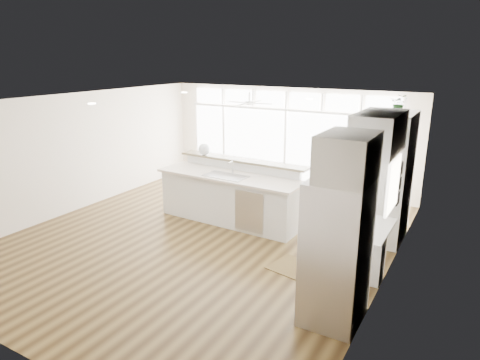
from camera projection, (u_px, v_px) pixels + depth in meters
The scene contains 24 objects.
floor at pixel (203, 238), 8.58m from camera, with size 7.00×8.00×0.02m, color #3D2A12.
ceiling at pixel (200, 101), 7.81m from camera, with size 7.00×8.00×0.02m, color white.
wall_back at pixel (287, 138), 11.52m from camera, with size 7.00×0.04×2.70m, color white.
wall_front at pixel (0, 253), 4.87m from camera, with size 7.00×0.04×2.70m, color white.
wall_left at pixel (77, 152), 9.87m from camera, with size 0.04×8.00×2.70m, color white.
wall_right at pixel (390, 203), 6.52m from camera, with size 0.04×8.00×2.70m, color white.
glass_wall at pixel (286, 150), 11.55m from camera, with size 5.80×0.06×2.08m, color white.
transom_row at pixel (287, 100), 11.18m from camera, with size 5.90×0.06×0.40m, color white.
desk_window at pixel (393, 185), 6.73m from camera, with size 0.04×0.85×0.85m, color white.
ceiling_fan at pixel (249, 99), 10.44m from camera, with size 1.16×1.16×0.32m, color white.
recessed_lights at pixel (206, 101), 7.98m from camera, with size 3.40×3.00×0.02m, color white.
oven_cabinet at pixel (391, 178), 8.20m from camera, with size 0.64×1.20×2.50m, color white.
desk_nook at pixel (366, 248), 7.22m from camera, with size 0.72×1.30×0.76m, color white.
upper_cabinets at pixel (379, 133), 6.64m from camera, with size 0.64×1.30×0.64m, color white.
refrigerator at pixel (336, 252), 5.68m from camera, with size 0.76×0.90×2.00m, color #B9B9BE.
fridge_cabinet at pixel (348, 157), 5.28m from camera, with size 0.64×0.90×0.60m, color white.
framed_photos at pixel (399, 184), 7.28m from camera, with size 0.06×0.22×0.80m, color black.
kitchen_island at pixel (229, 193), 9.22m from camera, with size 3.26×1.23×1.30m, color white.
rug at pixel (299, 269), 7.28m from camera, with size 0.96×0.70×0.01m, color #3E2B13.
office_chair at pixel (322, 223), 7.97m from camera, with size 0.52×0.48×1.00m, color black.
fishbowl at pixel (204, 149), 9.81m from camera, with size 0.27×0.27×0.27m, color silver.
monitor at pixel (364, 216), 7.09m from camera, with size 0.08×0.46×0.38m, color black.
keyboard at pixel (353, 224), 7.23m from camera, with size 0.12×0.32×0.02m, color silver.
potted_plant at pixel (399, 105), 7.81m from camera, with size 0.30×0.33×0.26m, color #2A5D27.
Camera 1 is at (4.58, -6.48, 3.52)m, focal length 32.00 mm.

